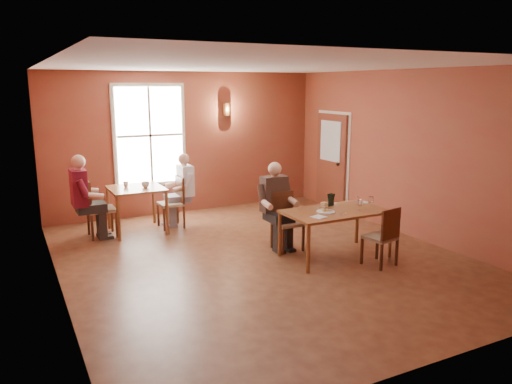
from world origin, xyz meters
name	(u,v)px	position (x,y,z in m)	size (l,w,h in m)	color
ground	(262,258)	(0.00, 0.00, 0.00)	(6.00, 7.00, 0.01)	brown
wall_back	(186,143)	(0.00, 3.50, 1.50)	(6.00, 0.04, 3.00)	brown
wall_front	(437,219)	(0.00, -3.50, 1.50)	(6.00, 0.04, 3.00)	brown
wall_left	(53,183)	(-3.00, 0.00, 1.50)	(0.04, 7.00, 3.00)	brown
wall_right	(409,154)	(3.00, 0.00, 1.50)	(0.04, 7.00, 3.00)	brown
ceiling	(262,65)	(0.00, 0.00, 3.00)	(6.00, 7.00, 0.04)	white
window	(150,135)	(-0.80, 3.45, 1.70)	(1.36, 0.10, 1.96)	white
door	(331,162)	(2.94, 2.30, 1.05)	(0.12, 1.04, 2.10)	maroon
wall_sconce	(226,109)	(0.90, 3.40, 2.20)	(0.16, 0.16, 0.28)	brown
main_table	(335,234)	(1.09, -0.45, 0.38)	(1.64, 0.92, 0.77)	brown
chair_diner_main	(287,222)	(0.59, 0.20, 0.48)	(0.43, 0.43, 0.97)	maroon
diner_main	(289,209)	(0.59, 0.17, 0.71)	(0.56, 0.56, 1.41)	#341F18
chair_empty	(380,236)	(1.48, -1.07, 0.46)	(0.41, 0.41, 0.93)	#57301D
plate_food	(326,211)	(0.88, -0.48, 0.79)	(0.29, 0.29, 0.04)	silver
sandwich	(324,207)	(0.94, -0.34, 0.82)	(0.09, 0.09, 0.11)	tan
goblet_a	(357,201)	(1.57, -0.38, 0.86)	(0.07, 0.07, 0.18)	white
goblet_b	(371,202)	(1.70, -0.55, 0.87)	(0.08, 0.08, 0.20)	white
goblet_c	(360,205)	(1.42, -0.63, 0.87)	(0.08, 0.08, 0.20)	white
menu_stand	(331,200)	(1.21, -0.15, 0.87)	(0.12, 0.06, 0.20)	black
knife	(343,214)	(1.06, -0.69, 0.77)	(0.21, 0.02, 0.00)	silver
napkin	(319,217)	(0.62, -0.66, 0.77)	(0.19, 0.19, 0.01)	silver
side_plate	(363,202)	(1.81, -0.22, 0.77)	(0.18, 0.18, 0.01)	white
second_table	(137,210)	(-1.39, 2.39, 0.43)	(0.96, 0.96, 0.85)	brown
chair_diner_white	(171,203)	(-0.74, 2.39, 0.49)	(0.44, 0.44, 0.99)	brown
diner_white	(172,193)	(-0.71, 2.39, 0.69)	(0.55, 0.55, 1.37)	white
chair_diner_maroon	(101,208)	(-2.04, 2.39, 0.53)	(0.47, 0.47, 1.06)	#472911
diner_maroon	(99,197)	(-2.07, 2.39, 0.74)	(0.60, 0.60, 1.49)	maroon
cup_a	(145,185)	(-1.23, 2.33, 0.90)	(0.14, 0.14, 0.11)	white
cup_b	(126,184)	(-1.54, 2.55, 0.90)	(0.10, 0.10, 0.10)	beige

